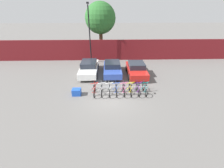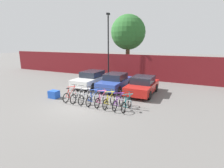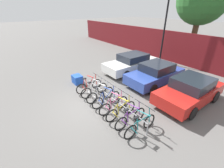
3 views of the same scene
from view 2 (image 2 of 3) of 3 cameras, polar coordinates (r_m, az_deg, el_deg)
ground_plane at (r=11.64m, az=-9.68°, el=-6.86°), size 120.00×120.00×0.00m
hoarding_wall at (r=19.64m, az=6.24°, el=5.62°), size 36.00×0.16×2.71m
bike_rack at (r=11.61m, az=-4.66°, el=-4.16°), size 4.75×0.04×0.57m
bicycle_red at (r=12.68m, az=-13.28°, el=-3.53°), size 0.68×1.71×1.05m
bicycle_silver at (r=12.32m, az=-11.07°, el=-3.91°), size 0.68×1.71×1.05m
bicycle_white at (r=11.97m, az=-8.62°, el=-4.33°), size 0.68×1.71×1.05m
bicycle_blue at (r=11.67m, az=-6.25°, el=-4.73°), size 0.68×1.71×1.05m
bicycle_pink at (r=11.36m, az=-3.52°, el=-5.17°), size 0.68×1.71×1.05m
bicycle_yellow at (r=11.12m, az=-1.02°, el=-5.57°), size 0.68×1.71×1.05m
bicycle_purple at (r=10.87m, az=2.03°, el=-6.04°), size 0.68×1.71×1.05m
bicycle_teal at (r=10.67m, az=4.86°, el=-6.46°), size 0.68×1.71×1.05m
car_white at (r=16.49m, az=-6.54°, el=1.78°), size 1.91×4.51×1.40m
car_blue at (r=15.12m, az=1.03°, el=0.80°), size 1.91×4.02×1.40m
car_red at (r=14.00m, az=9.92°, el=-0.44°), size 1.91×4.04×1.40m
lamp_post at (r=19.44m, az=-1.22°, el=13.02°), size 0.24×0.44×6.99m
cargo_crate at (r=13.58m, az=-18.43°, el=-3.19°), size 0.70×0.56×0.55m
tree_behind_hoarding at (r=21.55m, az=5.29°, el=16.38°), size 4.06×4.06×7.20m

